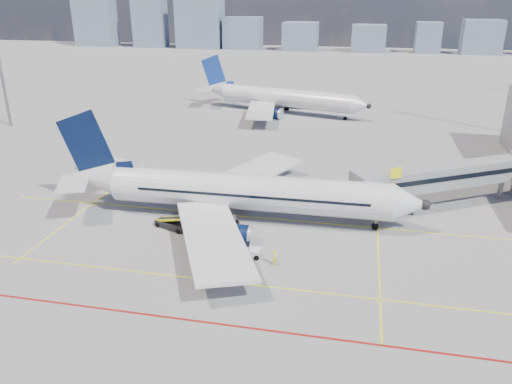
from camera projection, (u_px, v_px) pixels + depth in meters
ground at (236, 250)px, 49.89m from camera, size 420.00×420.00×0.00m
apron_markings at (219, 269)px, 46.44m from camera, size 90.00×35.12×0.01m
jet_bridge at (461, 175)px, 59.38m from camera, size 23.55×15.78×6.30m
distant_skyline at (275, 26)px, 224.35m from camera, size 248.19×12.80×31.56m
main_aircraft at (233, 192)px, 55.78m from camera, size 41.86×36.47×12.20m
second_aircraft at (279, 98)px, 106.38m from camera, size 38.69×33.12×11.51m
baggage_tug at (248, 251)px, 48.27m from camera, size 2.17×1.42×1.44m
cargo_dolly at (213, 240)px, 49.26m from camera, size 4.31×2.42×2.24m
belt_loader at (173, 224)px, 54.16m from camera, size 5.54×3.04×2.25m
ramp_worker at (275, 258)px, 46.77m from camera, size 0.57×0.68×1.60m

